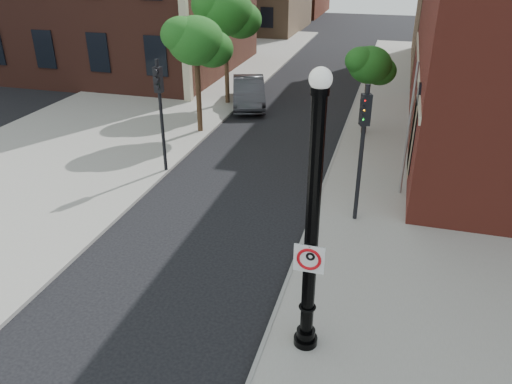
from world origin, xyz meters
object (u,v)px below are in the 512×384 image
(no_parking_sign, at_px, (309,259))
(parked_car, at_px, (249,92))
(lamppost, at_px, (311,237))
(traffic_signal_right, at_px, (363,133))
(traffic_signal_left, at_px, (160,99))

(no_parking_sign, bearing_deg, parked_car, 110.75)
(lamppost, distance_m, traffic_signal_right, 5.99)
(parked_car, distance_m, traffic_signal_left, 9.75)
(traffic_signal_left, bearing_deg, no_parking_sign, -46.28)
(no_parking_sign, relative_size, parked_car, 0.13)
(no_parking_sign, relative_size, traffic_signal_left, 0.14)
(no_parking_sign, relative_size, traffic_signal_right, 0.14)
(lamppost, xyz_separation_m, parked_car, (-6.50, 17.31, -2.09))
(parked_car, xyz_separation_m, traffic_signal_left, (-0.55, -9.48, 2.18))
(lamppost, bearing_deg, parked_car, 110.58)
(lamppost, bearing_deg, traffic_signal_left, 132.01)
(parked_car, height_order, traffic_signal_left, traffic_signal_left)
(parked_car, height_order, traffic_signal_right, traffic_signal_right)
(traffic_signal_left, bearing_deg, lamppost, -45.71)
(parked_car, bearing_deg, no_parking_sign, -87.62)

